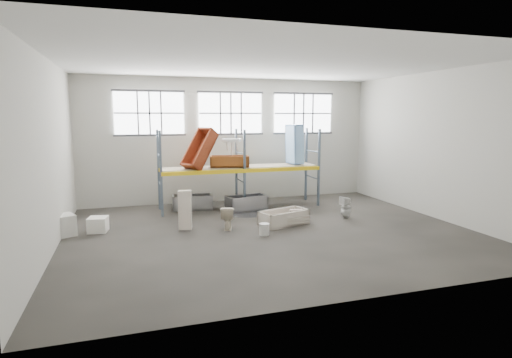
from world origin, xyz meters
name	(u,v)px	position (x,y,z in m)	size (l,w,h in m)	color
floor	(271,233)	(0.00, 0.00, -0.05)	(12.00, 10.00, 0.10)	#48433D
ceiling	(272,61)	(0.00, 0.00, 5.05)	(12.00, 10.00, 0.10)	silver
wall_back	(230,140)	(0.00, 5.05, 2.50)	(12.00, 0.10, 5.00)	#B5B3A7
wall_front	(364,171)	(0.00, -5.05, 2.50)	(12.00, 0.10, 5.00)	#AFADA2
wall_left	(46,155)	(-6.05, 0.00, 2.50)	(0.10, 10.00, 5.00)	#B4B2A7
wall_right	(439,145)	(6.05, 0.00, 2.50)	(0.10, 10.00, 5.00)	#A5A49A
window_left	(150,113)	(-3.20, 4.94, 3.60)	(2.60, 0.04, 1.60)	white
window_mid	(231,113)	(0.00, 4.94, 3.60)	(2.60, 0.04, 1.60)	white
window_right	(303,113)	(3.20, 4.94, 3.60)	(2.60, 0.04, 1.60)	white
rack_upright_la	(161,174)	(-3.00, 2.90, 1.50)	(0.08, 0.08, 3.00)	slate
rack_upright_lb	(158,170)	(-3.00, 4.10, 1.50)	(0.08, 0.08, 3.00)	slate
rack_upright_ma	(245,171)	(0.00, 2.90, 1.50)	(0.08, 0.08, 3.00)	slate
rack_upright_mb	(236,167)	(0.00, 4.10, 1.50)	(0.08, 0.08, 3.00)	slate
rack_upright_ra	(319,168)	(3.00, 2.90, 1.50)	(0.08, 0.08, 3.00)	slate
rack_upright_rb	(306,164)	(3.00, 4.10, 1.50)	(0.08, 0.08, 3.00)	slate
rack_beam_front	(245,171)	(0.00, 2.90, 1.50)	(6.00, 0.10, 0.14)	yellow
rack_beam_back	(236,167)	(0.00, 4.10, 1.50)	(6.00, 0.10, 0.14)	yellow
shelf_deck	(240,167)	(0.00, 3.50, 1.58)	(5.90, 1.10, 0.03)	gray
wet_patch	(246,212)	(0.00, 2.70, 0.00)	(1.80, 1.80, 0.00)	black
bathtub_beige	(284,218)	(0.67, 0.61, 0.23)	(1.60, 0.75, 0.47)	beige
cistern_spare	(296,215)	(1.09, 0.61, 0.28)	(0.40, 0.19, 0.38)	beige
sink_in_tub	(271,221)	(0.24, 0.64, 0.16)	(0.48, 0.48, 0.17)	beige
toilet_beige	(228,217)	(-1.19, 0.68, 0.36)	(0.40, 0.71, 0.72)	#EFE2C8
cistern_tall	(185,210)	(-2.45, 1.03, 0.61)	(0.39, 0.26, 1.22)	#F0DFCD
toilet_white	(346,207)	(3.01, 0.78, 0.38)	(0.34, 0.35, 0.76)	silver
steel_tub_left	(192,202)	(-1.81, 3.77, 0.27)	(1.48, 0.69, 0.54)	#9B9DA1
steel_tub_right	(246,203)	(0.10, 3.00, 0.27)	(1.49, 0.70, 0.55)	#A9AAB1
rust_tub_flat	(230,161)	(-0.45, 3.36, 1.82)	(1.44, 0.67, 0.40)	#94520E
rust_tub_tilted	(200,149)	(-1.57, 3.37, 2.29)	(1.60, 0.75, 0.45)	maroon
sink_on_shelf	(232,154)	(-0.39, 3.28, 2.09)	(0.70, 0.54, 0.62)	silver
blue_tub_upright	(295,144)	(2.23, 3.51, 2.40)	(1.53, 0.72, 0.43)	#90C2FA
bucket	(264,229)	(-0.32, -0.32, 0.17)	(0.30, 0.30, 0.35)	silver
carton_near	(61,226)	(-6.04, 1.35, 0.31)	(0.73, 0.62, 0.62)	silver
carton_far	(98,224)	(-5.03, 1.52, 0.23)	(0.54, 0.54, 0.45)	white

